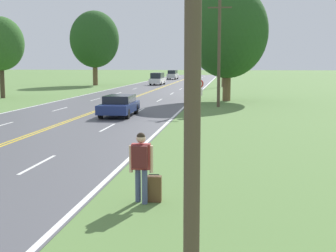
% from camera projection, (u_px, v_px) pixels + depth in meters
% --- Properties ---
extents(hitchhiker_person, '(0.59, 0.42, 1.74)m').
position_uv_depth(hitchhiker_person, '(141.00, 160.00, 11.28)').
color(hitchhiker_person, '#475175').
rests_on(hitchhiker_person, ground).
extents(suitcase, '(0.38, 0.21, 0.69)m').
position_uv_depth(suitcase, '(154.00, 189.00, 11.53)').
color(suitcase, brown).
rests_on(suitcase, ground).
extents(traffic_sign, '(0.60, 0.10, 2.34)m').
position_uv_depth(traffic_sign, '(199.00, 88.00, 30.34)').
color(traffic_sign, gray).
rests_on(traffic_sign, ground).
extents(utility_pole_midground, '(1.80, 0.24, 8.09)m').
position_uv_depth(utility_pole_midground, '(219.00, 52.00, 35.46)').
color(utility_pole_midground, brown).
rests_on(utility_pole_midground, ground).
extents(utility_pole_far, '(1.80, 0.24, 9.21)m').
position_uv_depth(utility_pole_far, '(223.00, 52.00, 64.42)').
color(utility_pole_far, brown).
rests_on(utility_pole_far, ground).
extents(tree_behind_sign, '(4.42, 4.42, 7.71)m').
position_uv_depth(tree_behind_sign, '(0.00, 44.00, 44.25)').
color(tree_behind_sign, '#473828').
rests_on(tree_behind_sign, ground).
extents(tree_mid_treeline, '(7.22, 7.22, 10.93)m').
position_uv_depth(tree_mid_treeline, '(95.00, 39.00, 68.92)').
color(tree_mid_treeline, brown).
rests_on(tree_mid_treeline, ground).
extents(tree_right_cluster, '(7.09, 7.09, 10.17)m').
position_uv_depth(tree_right_cluster, '(228.00, 32.00, 40.88)').
color(tree_right_cluster, brown).
rests_on(tree_right_cluster, ground).
extents(car_dark_blue_sedan_nearest, '(1.95, 4.56, 1.33)m').
position_uv_depth(car_dark_blue_sedan_nearest, '(119.00, 105.00, 29.77)').
color(car_dark_blue_sedan_nearest, black).
rests_on(car_dark_blue_sedan_nearest, ground).
extents(car_white_van_approaching, '(1.98, 4.31, 1.83)m').
position_uv_depth(car_white_van_approaching, '(157.00, 79.00, 70.82)').
color(car_white_van_approaching, black).
rests_on(car_white_van_approaching, ground).
extents(car_silver_suv_mid_near, '(1.90, 4.35, 1.84)m').
position_uv_depth(car_silver_suv_mid_near, '(173.00, 75.00, 93.39)').
color(car_silver_suv_mid_near, black).
rests_on(car_silver_suv_mid_near, ground).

